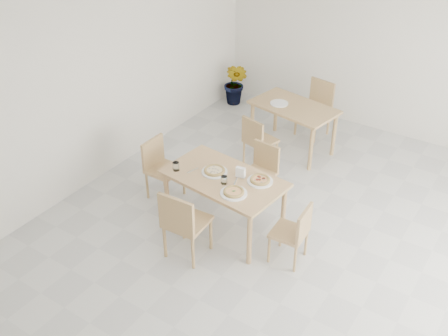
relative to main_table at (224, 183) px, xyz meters
The scene contains 21 objects.
main_table is the anchor object (origin of this frame).
chair_south 0.75m from the main_table, 95.60° to the right, with size 0.48×0.48×0.92m.
chair_north 0.84m from the main_table, 85.43° to the left, with size 0.43×0.43×0.80m.
chair_west 1.13m from the main_table, behind, with size 0.41×0.41×0.84m.
chair_east 1.05m from the main_table, ahead, with size 0.40×0.40×0.77m.
plate_margherita 0.38m from the main_table, 38.72° to the right, with size 0.31×0.31×0.02m, color white.
plate_mushroom 0.18m from the main_table, behind, with size 0.32×0.32×0.02m, color white.
plate_pepperoni 0.45m from the main_table, 20.36° to the left, with size 0.31×0.31×0.02m, color white.
pizza_margherita 0.38m from the main_table, 38.72° to the right, with size 0.31×0.31×0.03m.
pizza_mushroom 0.19m from the main_table, behind, with size 0.27×0.27×0.03m.
pizza_pepperoni 0.45m from the main_table, 20.36° to the left, with size 0.25×0.25×0.03m.
tumbler_a 0.62m from the main_table, 161.52° to the right, with size 0.08×0.08×0.11m, color white.
tumbler_b 0.19m from the main_table, 56.45° to the right, with size 0.07×0.07×0.10m, color white.
napkin_holder 0.25m from the main_table, 32.21° to the left, with size 0.13×0.08×0.14m.
fork_a 0.19m from the main_table, ahead, with size 0.02×0.20×0.01m, color silver.
fork_b 0.42m from the main_table, 166.73° to the right, with size 0.01×0.18×0.01m, color silver.
second_table 2.21m from the main_table, 94.90° to the left, with size 1.39×0.95×0.75m.
chair_back_s 1.52m from the main_table, 104.75° to the left, with size 0.49×0.49×0.81m.
chair_back_n 2.90m from the main_table, 92.24° to the left, with size 0.52×0.52×0.90m.
plate_empty 2.18m from the main_table, 100.88° to the left, with size 0.27×0.27×0.02m, color white.
potted_plant 3.59m from the main_table, 120.20° to the left, with size 0.45×0.36×0.81m, color #1E6422.
Camera 1 is at (2.04, -4.47, 4.23)m, focal length 42.00 mm.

